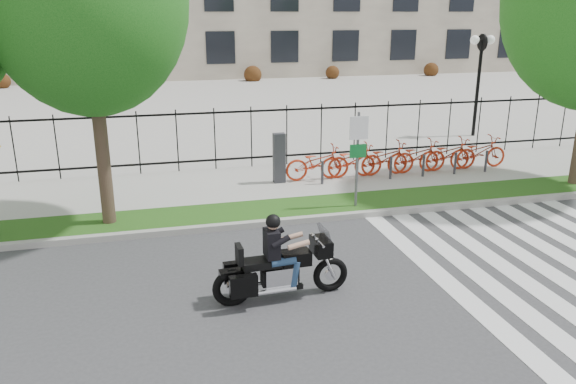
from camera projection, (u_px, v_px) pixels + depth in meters
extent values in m
plane|color=#373739|center=(346.00, 302.00, 10.27)|extent=(120.00, 120.00, 0.00)
cube|color=#9B9A92|center=(290.00, 221.00, 14.03)|extent=(60.00, 0.20, 0.15)
cube|color=#1B4812|center=(282.00, 210.00, 14.81)|extent=(60.00, 1.50, 0.15)
cube|color=#A29F98|center=(263.00, 183.00, 17.12)|extent=(60.00, 3.50, 0.15)
cube|color=#A29F98|center=(203.00, 101.00, 33.33)|extent=(80.00, 34.00, 0.10)
cylinder|color=black|center=(477.00, 90.00, 23.07)|extent=(0.14, 0.14, 4.00)
cylinder|color=black|center=(482.00, 42.00, 22.49)|extent=(0.06, 0.70, 0.70)
sphere|color=white|center=(475.00, 40.00, 22.38)|extent=(0.36, 0.36, 0.36)
sphere|color=white|center=(490.00, 40.00, 22.54)|extent=(0.36, 0.36, 0.36)
cylinder|color=#3C2920|center=(102.00, 145.00, 13.18)|extent=(0.32, 0.32, 3.83)
ellipsoid|color=#135413|center=(87.00, 0.00, 12.19)|extent=(4.43, 4.43, 5.09)
cube|color=#2D2D33|center=(279.00, 158.00, 16.75)|extent=(0.35, 0.25, 1.50)
imported|color=#B22B12|center=(317.00, 163.00, 17.09)|extent=(2.00, 0.70, 1.05)
cylinder|color=#2D2D33|center=(322.00, 173.00, 16.69)|extent=(0.08, 0.08, 0.70)
imported|color=#B22B12|center=(351.00, 161.00, 17.35)|extent=(2.00, 0.70, 1.05)
cylinder|color=#2D2D33|center=(357.00, 170.00, 16.94)|extent=(0.08, 0.08, 0.70)
imported|color=#B22B12|center=(384.00, 158.00, 17.61)|extent=(2.00, 0.70, 1.05)
cylinder|color=#2D2D33|center=(391.00, 168.00, 17.20)|extent=(0.08, 0.08, 0.70)
imported|color=#B22B12|center=(416.00, 156.00, 17.87)|extent=(2.00, 0.70, 1.05)
cylinder|color=#2D2D33|center=(423.00, 166.00, 17.46)|extent=(0.08, 0.08, 0.70)
imported|color=#B22B12|center=(448.00, 154.00, 18.12)|extent=(2.00, 0.70, 1.05)
cylinder|color=#2D2D33|center=(455.00, 163.00, 17.71)|extent=(0.08, 0.08, 0.70)
imported|color=#B22B12|center=(478.00, 152.00, 18.38)|extent=(2.00, 0.70, 1.05)
cylinder|color=#2D2D33|center=(486.00, 161.00, 17.97)|extent=(0.08, 0.08, 0.70)
cylinder|color=#59595B|center=(357.00, 160.00, 14.53)|extent=(0.07, 0.07, 2.50)
cube|color=white|center=(359.00, 128.00, 14.24)|extent=(0.50, 0.03, 0.60)
cube|color=#0C6626|center=(358.00, 151.00, 14.42)|extent=(0.45, 0.03, 0.35)
torus|color=black|center=(330.00, 274.00, 10.58)|extent=(0.69, 0.16, 0.68)
torus|color=black|center=(232.00, 288.00, 10.06)|extent=(0.73, 0.18, 0.72)
cube|color=black|center=(321.00, 246.00, 10.34)|extent=(0.32, 0.56, 0.30)
cube|color=#26262B|center=(325.00, 234.00, 10.29)|extent=(0.17, 0.50, 0.30)
cube|color=silver|center=(280.00, 276.00, 10.27)|extent=(0.61, 0.36, 0.40)
cube|color=black|center=(295.00, 258.00, 10.25)|extent=(0.56, 0.36, 0.26)
cube|color=black|center=(261.00, 263.00, 10.08)|extent=(0.71, 0.38, 0.14)
cube|color=black|center=(239.00, 254.00, 9.91)|extent=(0.11, 0.34, 0.34)
cube|color=black|center=(244.00, 286.00, 9.79)|extent=(0.50, 0.18, 0.40)
cube|color=black|center=(237.00, 272.00, 10.33)|extent=(0.50, 0.18, 0.40)
cube|color=black|center=(272.00, 243.00, 10.03)|extent=(0.25, 0.41, 0.51)
sphere|color=tan|center=(273.00, 224.00, 9.92)|extent=(0.23, 0.23, 0.23)
sphere|color=black|center=(273.00, 222.00, 9.91)|extent=(0.27, 0.27, 0.27)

